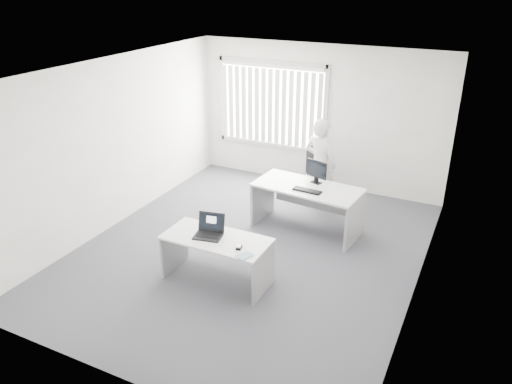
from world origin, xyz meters
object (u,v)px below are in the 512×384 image
at_px(monitor, 317,172).
at_px(office_chair, 316,183).
at_px(person, 320,164).
at_px(desk_near, 217,250).
at_px(desk_far, 307,199).
at_px(laptop, 208,228).

bearing_deg(monitor, office_chair, 126.45).
height_order(person, monitor, person).
xyz_separation_m(desk_near, monitor, (0.66, 2.16, 0.50)).
distance_m(office_chair, person, 0.68).
bearing_deg(desk_near, person, 81.02).
relative_size(person, monitor, 4.34).
bearing_deg(monitor, desk_far, -92.00).
distance_m(desk_far, person, 0.97).
bearing_deg(person, desk_near, 92.43).
height_order(office_chair, person, person).
bearing_deg(office_chair, monitor, -90.83).
xyz_separation_m(person, laptop, (-0.58, -2.91, -0.02)).
relative_size(desk_far, monitor, 4.66).
xyz_separation_m(laptop, monitor, (0.77, 2.19, 0.17)).
distance_m(desk_far, office_chair, 1.36).
relative_size(desk_far, laptop, 4.81).
bearing_deg(desk_near, desk_far, 73.60).
height_order(desk_far, laptop, laptop).
relative_size(laptop, monitor, 0.97).
xyz_separation_m(office_chair, monitor, (0.37, -1.10, 0.68)).
distance_m(desk_near, office_chair, 3.27).
height_order(desk_near, monitor, monitor).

